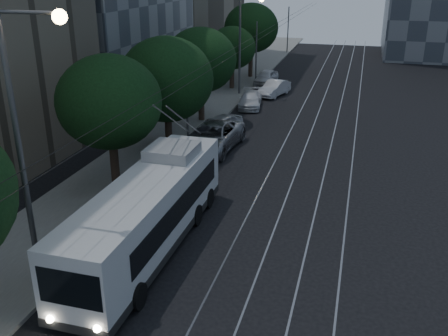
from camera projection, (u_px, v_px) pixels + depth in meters
ground at (228, 240)px, 21.09m from camera, size 120.00×120.00×0.00m
sidewalk at (203, 107)px, 40.80m from camera, size 5.00×90.00×0.15m
tram_rails at (327, 117)px, 38.34m from camera, size 4.52×90.00×0.02m
overhead_wires at (234, 67)px, 38.91m from camera, size 2.23×90.00×6.00m
trolleybus at (150, 212)px, 19.97m from camera, size 2.60×11.81×5.63m
pickup_silver at (212, 137)px, 31.26m from camera, size 3.27×6.29×1.69m
car_white_a at (221, 124)px, 34.43m from camera, size 2.71×4.08×1.29m
car_white_b at (250, 100)px, 40.98m from camera, size 2.36×4.52×1.25m
car_white_c at (274, 88)px, 44.62m from camera, size 2.52×4.35×1.35m
car_white_d at (266, 77)px, 48.92m from camera, size 2.09×4.28×1.41m
tree_1 at (109, 102)px, 24.31m from camera, size 5.16×5.16×6.95m
tree_2 at (166, 80)px, 29.81m from camera, size 5.66×5.66×7.05m
tree_3 at (201, 60)px, 35.70m from camera, size 5.17×5.17×6.88m
tree_4 at (232, 48)px, 45.75m from camera, size 4.34×4.34×5.82m
tree_5 at (251, 28)px, 50.28m from camera, size 5.48×5.48×7.52m
streetlamp_near at (27, 127)px, 15.90m from camera, size 2.40×0.44×9.90m
streetlamp_far at (244, 35)px, 43.08m from camera, size 2.15×0.44×8.70m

